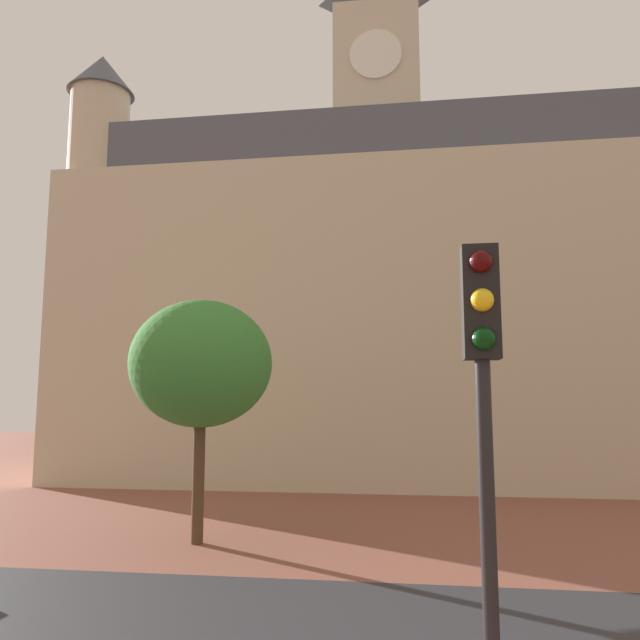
% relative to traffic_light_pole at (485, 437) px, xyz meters
% --- Properties ---
extents(ground_plane, '(120.00, 120.00, 0.00)m').
position_rel_traffic_light_pole_xyz_m(ground_plane, '(-2.33, 6.29, -3.41)').
color(ground_plane, brown).
extents(landmark_building, '(29.70, 12.89, 28.58)m').
position_rel_traffic_light_pole_xyz_m(landmark_building, '(-2.13, 26.85, 5.33)').
color(landmark_building, beige).
rests_on(landmark_building, ground_plane).
extents(traffic_light_pole, '(0.28, 0.34, 4.90)m').
position_rel_traffic_light_pole_xyz_m(traffic_light_pole, '(0.00, 0.00, 0.00)').
color(traffic_light_pole, black).
rests_on(traffic_light_pole, ground_plane).
extents(tree_curb_far, '(3.83, 3.83, 6.44)m').
position_rel_traffic_light_pole_xyz_m(tree_curb_far, '(-6.14, 11.28, 1.28)').
color(tree_curb_far, '#4C3823').
rests_on(tree_curb_far, ground_plane).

